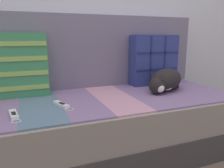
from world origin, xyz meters
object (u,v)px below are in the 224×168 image
Objects in this scene: throw_pillow_striped at (18,65)px; game_remote_near at (14,115)px; sleeping_cat at (165,81)px; game_remote_far at (62,105)px; throw_pillow_quilted at (154,60)px; couch at (111,123)px.

throw_pillow_striped is 2.24× the size of game_remote_near.
throw_pillow_striped reaches higher than game_remote_near.
throw_pillow_striped is 1.10× the size of sleeping_cat.
game_remote_far is at bearing -56.15° from throw_pillow_striped.
game_remote_near is (-1.10, -0.42, -0.20)m from throw_pillow_quilted.
game_remote_near is at bearing -94.24° from throw_pillow_striped.
sleeping_cat reaches higher than game_remote_near.
game_remote_near is 0.27m from game_remote_far.
throw_pillow_striped reaches higher than sleeping_cat.
sleeping_cat is 0.80m from game_remote_far.
game_remote_far is at bearing -161.60° from couch.
couch is at bearing -155.27° from throw_pillow_quilted.
throw_pillow_quilted is 1.07m from throw_pillow_striped.
game_remote_near is (-1.06, -0.17, -0.07)m from sleeping_cat.
couch is 4.57× the size of sleeping_cat.
throw_pillow_striped reaches higher than couch.
throw_pillow_quilted reaches higher than game_remote_near.
throw_pillow_striped is at bearing 123.85° from game_remote_far.
couch is 4.16× the size of throw_pillow_striped.
couch is at bearing 175.97° from sleeping_cat.
game_remote_far is at bearing -173.42° from sleeping_cat.
couch is at bearing 18.08° from game_remote_near.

